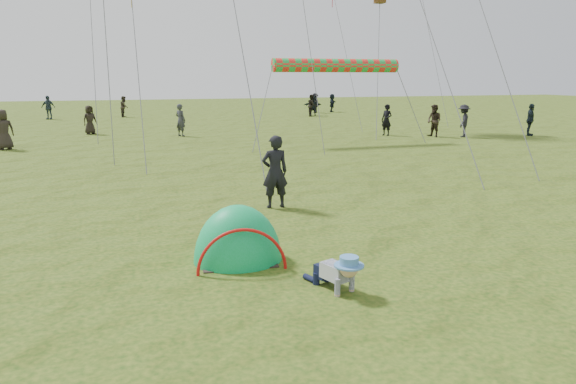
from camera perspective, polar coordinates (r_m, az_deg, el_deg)
name	(u,v)px	position (r m, az deg, el deg)	size (l,w,h in m)	color
ground	(401,281)	(8.47, 12.47, -9.66)	(140.00, 140.00, 0.00)	#1A3C0E
crawling_toddler	(338,271)	(7.87, 5.59, -8.75)	(0.56, 0.81, 0.62)	black
popup_tent	(238,260)	(9.21, -5.55, -7.57)	(1.56, 1.28, 2.01)	#049D40
standing_adult	(275,172)	(12.59, -1.46, 2.25)	(0.66, 0.43, 1.80)	black
crowd_person_0	(181,120)	(28.76, -11.85, 7.82)	(0.64, 0.42, 1.74)	#2F3037
crowd_person_1	(124,107)	(43.69, -17.73, 9.02)	(0.81, 0.63, 1.67)	#312A22
crowd_person_4	(3,130)	(26.13, -29.06, 6.08)	(0.87, 0.57, 1.78)	black
crowd_person_5	(332,103)	(47.98, 4.92, 9.83)	(1.53, 0.49, 1.65)	black
crowd_person_6	(387,120)	(28.98, 10.90, 7.87)	(0.62, 0.41, 1.71)	black
crowd_person_7	(434,121)	(28.93, 15.94, 7.62)	(0.84, 0.65, 1.73)	black
crowd_person_8	(530,120)	(31.32, 25.32, 7.27)	(1.03, 0.43, 1.75)	black
crowd_person_9	(315,103)	(46.79, 3.02, 9.85)	(1.13, 0.65, 1.75)	black
crowd_person_10	(90,120)	(31.20, -21.16, 7.48)	(0.79, 0.51, 1.61)	black
crowd_person_11	(313,106)	(43.49, 2.77, 9.57)	(1.53, 0.49, 1.65)	black
crowd_person_13	(312,105)	(42.53, 2.66, 9.59)	(0.86, 0.67, 1.78)	black
crowd_person_14	(48,107)	(43.54, -25.10, 8.50)	(1.05, 0.44, 1.79)	#2E3D48
crowd_person_15	(463,121)	(29.28, 18.92, 7.49)	(1.12, 0.65, 1.74)	black
rainbow_tube_kite	(336,66)	(25.39, 5.41, 13.82)	(0.64, 0.64, 6.36)	red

